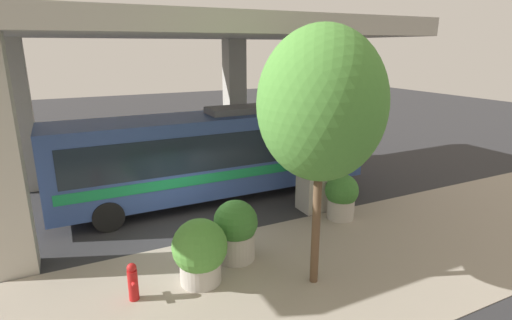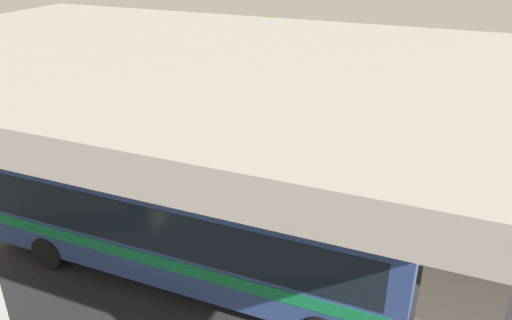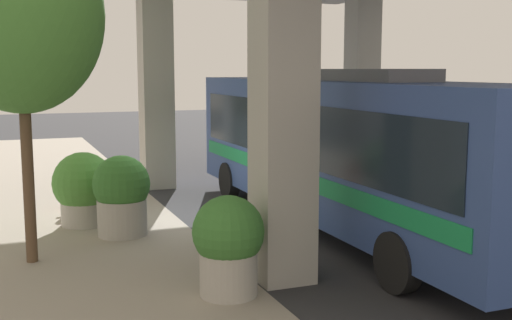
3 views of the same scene
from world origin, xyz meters
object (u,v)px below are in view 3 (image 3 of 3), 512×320
at_px(bus, 341,144).
at_px(fire_hydrant, 75,192).
at_px(planter_front, 229,244).
at_px(street_tree_near, 20,15).
at_px(planter_back, 83,188).
at_px(planter_middle, 122,195).

relative_size(bus, fire_hydrant, 12.51).
relative_size(planter_front, street_tree_near, 0.26).
bearing_deg(planter_back, planter_front, -74.40).
bearing_deg(planter_back, street_tree_near, -115.91).
xyz_separation_m(fire_hydrant, street_tree_near, (-1.22, -4.20, 3.99)).
relative_size(planter_middle, planter_back, 1.03).
bearing_deg(bus, planter_middle, 164.54).
height_order(planter_front, planter_back, planter_back).
height_order(fire_hydrant, street_tree_near, street_tree_near).
bearing_deg(bus, planter_back, 154.30).
height_order(planter_back, street_tree_near, street_tree_near).
xyz_separation_m(fire_hydrant, planter_middle, (0.67, -2.89, 0.40)).
height_order(bus, planter_back, bus).
xyz_separation_m(planter_front, street_tree_near, (-2.79, 3.00, 3.64)).
height_order(fire_hydrant, planter_middle, planter_middle).
bearing_deg(fire_hydrant, planter_front, -77.70).
xyz_separation_m(bus, street_tree_near, (-6.45, -0.05, 2.56)).
bearing_deg(fire_hydrant, planter_back, -89.34).
bearing_deg(bus, street_tree_near, -179.54).
relative_size(planter_front, planter_middle, 0.92).
bearing_deg(bus, planter_front, -140.18).
xyz_separation_m(bus, fire_hydrant, (-5.23, 4.15, -1.44)).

